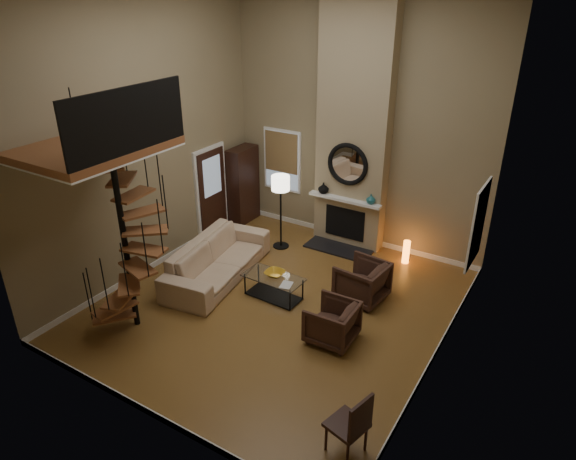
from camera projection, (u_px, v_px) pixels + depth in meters
The scene contains 32 objects.
ground at pixel (277, 305), 9.69m from camera, with size 6.00×6.50×0.01m, color olive.
back_wall at pixel (358, 123), 10.97m from camera, with size 6.00×0.02×5.50m, color #8B7B59.
front_wall at pixel (124, 243), 5.99m from camera, with size 6.00×0.02×5.50m, color #8B7B59.
left_wall at pixel (144, 139), 9.89m from camera, with size 0.02×6.50×5.50m, color #8B7B59.
right_wall at pixel (458, 203), 7.07m from camera, with size 0.02×6.50×5.50m, color #8B7B59.
baseboard_back at pixel (351, 236), 12.14m from camera, with size 6.00×0.02×0.12m, color white.
baseboard_front at pixel (152, 413), 7.18m from camera, with size 6.00×0.02×0.12m, color white.
baseboard_left at pixel (160, 261), 11.06m from camera, with size 0.02×6.50×0.12m, color white.
baseboard_right at pixel (433, 357), 8.25m from camera, with size 0.02×6.50×0.12m, color white.
chimney_breast at pixel (354, 125), 10.82m from camera, with size 1.60×0.38×5.50m, color #9B8865.
hearth at pixel (338, 249), 11.64m from camera, with size 1.50×0.60×0.04m, color black.
firebox at pixel (345, 223), 11.63m from camera, with size 0.95×0.02×0.72m, color black.
mantel at pixel (344, 200), 11.31m from camera, with size 1.70×0.18×0.06m, color white.
mirror_frame at pixel (347, 164), 11.00m from camera, with size 0.94×0.94×0.10m, color black.
mirror_disc at pixel (348, 164), 11.01m from camera, with size 0.80×0.80×0.01m, color white.
vase_left at pixel (323, 188), 11.53m from camera, with size 0.24×0.24×0.25m, color black.
vase_right at pixel (371, 199), 11.00m from camera, with size 0.20×0.20×0.21m, color #1A585E.
window_back at pixel (282, 160), 12.33m from camera, with size 1.02×0.06×1.52m.
window_right at pixel (478, 223), 9.10m from camera, with size 0.06×1.02×1.52m.
entry_door at pixel (212, 192), 11.99m from camera, with size 0.10×1.05×2.16m.
loft at pixel (99, 145), 7.85m from camera, with size 1.70×2.20×1.09m.
spiral_stair at pixel (125, 234), 8.37m from camera, with size 1.47×1.47×4.06m.
hutch at pixel (243, 185), 12.69m from camera, with size 0.40×0.85×1.89m, color black.
sofa at pixel (217, 259), 10.45m from camera, with size 2.76×1.08×0.81m, color tan.
armchair_near at pixel (366, 283), 9.71m from camera, with size 0.85×0.87×0.79m, color #40271D.
armchair_far at pixel (336, 324), 8.56m from camera, with size 0.77×0.79×0.72m, color #40271D.
coffee_table at pixel (274, 284), 9.79m from camera, with size 1.17×0.62×0.44m.
bowl at pixel (275, 274), 9.74m from camera, with size 0.37×0.37×0.09m, color gold.
book at pixel (285, 285), 9.44m from camera, with size 0.21×0.28×0.03m, color gray.
floor_lamp at pixel (281, 189), 11.18m from camera, with size 0.40×0.40×1.71m.
accent_lamp at pixel (406, 252), 11.02m from camera, with size 0.15×0.15×0.53m, color orange.
side_chair at pixel (352, 424), 6.41m from camera, with size 0.56×0.56×0.98m.
Camera 1 is at (4.41, -6.78, 5.52)m, focal length 32.06 mm.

